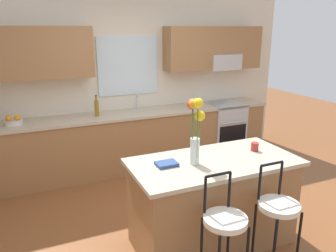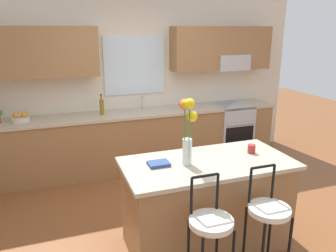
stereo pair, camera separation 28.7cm
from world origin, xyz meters
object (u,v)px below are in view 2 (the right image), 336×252
at_px(bottle_olive_oil, 102,107).
at_px(mug_ceramic, 251,149).
at_px(fruit_bowl_oranges, 20,118).
at_px(kitchen_island, 206,203).
at_px(bar_stool_near, 211,227).
at_px(flower_vase, 188,124).
at_px(bar_stool_middle, 268,215).
at_px(oven_range, 231,130).
at_px(cookbook, 159,164).

bearing_deg(bottle_olive_oil, mug_ceramic, -60.00).
bearing_deg(fruit_bowl_oranges, bottle_olive_oil, -0.00).
distance_m(kitchen_island, bar_stool_near, 0.71).
bearing_deg(mug_ceramic, kitchen_island, -173.84).
bearing_deg(bottle_olive_oil, flower_vase, -77.81).
xyz_separation_m(kitchen_island, bar_stool_near, (-0.27, -0.63, 0.17)).
bearing_deg(bar_stool_middle, mug_ceramic, 69.74).
distance_m(bar_stool_middle, bottle_olive_oil, 3.00).
xyz_separation_m(oven_range, bar_stool_near, (-1.79, -2.78, 0.18)).
xyz_separation_m(kitchen_island, mug_ceramic, (0.53, 0.06, 0.50)).
xyz_separation_m(fruit_bowl_oranges, bottle_olive_oil, (1.13, -0.00, 0.08)).
distance_m(bar_stool_middle, flower_vase, 1.05).
bearing_deg(cookbook, bottle_olive_oil, 95.68).
height_order(mug_ceramic, fruit_bowl_oranges, fruit_bowl_oranges).
xyz_separation_m(flower_vase, cookbook, (-0.26, 0.07, -0.38)).
distance_m(oven_range, bar_stool_near, 3.31).
bearing_deg(bar_stool_middle, bottle_olive_oil, 109.07).
bearing_deg(oven_range, bottle_olive_oil, 179.36).
xyz_separation_m(oven_range, kitchen_island, (-1.51, -2.15, 0.00)).
distance_m(bar_stool_near, bottle_olive_oil, 2.87).
distance_m(bar_stool_near, flower_vase, 0.93).
height_order(cookbook, bottle_olive_oil, bottle_olive_oil).
relative_size(flower_vase, bottle_olive_oil, 2.09).
height_order(bar_stool_near, cookbook, bar_stool_near).
distance_m(kitchen_island, bottle_olive_oil, 2.36).
height_order(mug_ceramic, bottle_olive_oil, bottle_olive_oil).
height_order(bar_stool_near, mug_ceramic, bar_stool_near).
bearing_deg(fruit_bowl_oranges, oven_range, -0.42).
relative_size(flower_vase, cookbook, 3.26).
distance_m(kitchen_island, flower_vase, 0.88).
height_order(oven_range, mug_ceramic, mug_ceramic).
relative_size(bar_stool_near, fruit_bowl_oranges, 4.34).
xyz_separation_m(oven_range, bottle_olive_oil, (-2.21, 0.02, 0.59)).
bearing_deg(fruit_bowl_oranges, flower_vase, -53.71).
bearing_deg(flower_vase, fruit_bowl_oranges, 126.29).
relative_size(bar_stool_middle, fruit_bowl_oranges, 4.34).
bearing_deg(mug_ceramic, oven_range, 64.83).
xyz_separation_m(kitchen_island, bar_stool_middle, (0.28, -0.63, 0.17)).
relative_size(oven_range, fruit_bowl_oranges, 3.83).
height_order(oven_range, bar_stool_middle, bar_stool_middle).
relative_size(oven_range, bottle_olive_oil, 2.94).
distance_m(kitchen_island, mug_ceramic, 0.73).
bearing_deg(oven_range, cookbook, -133.82).
distance_m(bar_stool_middle, fruit_bowl_oranges, 3.52).
distance_m(oven_range, flower_vase, 2.90).
bearing_deg(oven_range, flower_vase, -128.89).
distance_m(oven_range, fruit_bowl_oranges, 3.37).
bearing_deg(fruit_bowl_oranges, kitchen_island, -50.03).
height_order(bar_stool_near, flower_vase, flower_vase).
height_order(bar_stool_near, bottle_olive_oil, bottle_olive_oil).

